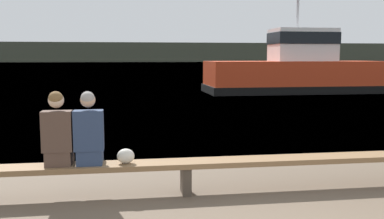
{
  "coord_description": "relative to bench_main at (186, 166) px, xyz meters",
  "views": [
    {
      "loc": [
        -1.74,
        -2.79,
        1.92
      ],
      "look_at": [
        -0.42,
        6.02,
        0.82
      ],
      "focal_mm": 40.0,
      "sensor_mm": 36.0,
      "label": 1
    }
  ],
  "objects": [
    {
      "name": "water_surface",
      "position": [
        0.96,
        121.95,
        -0.39
      ],
      "size": [
        240.0,
        240.0,
        0.0
      ],
      "primitive_type": "plane",
      "color": "#5684A3",
      "rests_on": "ground"
    },
    {
      "name": "tugboat_red",
      "position": [
        8.16,
        16.26,
        0.68
      ],
      "size": [
        9.52,
        3.56,
        5.76
      ],
      "rotation": [
        0.0,
        0.0,
        1.58
      ],
      "color": "red",
      "rests_on": "water_surface"
    },
    {
      "name": "shopping_bag",
      "position": [
        -0.83,
        -0.01,
        0.18
      ],
      "size": [
        0.24,
        0.18,
        0.21
      ],
      "color": "beige",
      "rests_on": "bench_main"
    },
    {
      "name": "person_right",
      "position": [
        -1.31,
        0.01,
        0.5
      ],
      "size": [
        0.39,
        0.42,
        1.0
      ],
      "color": "navy",
      "rests_on": "bench_main"
    },
    {
      "name": "far_shoreline",
      "position": [
        0.96,
        150.36,
        3.0
      ],
      "size": [
        600.0,
        12.0,
        6.78
      ],
      "primitive_type": "cube",
      "color": "#424738",
      "rests_on": "ground"
    },
    {
      "name": "bench_main",
      "position": [
        0.0,
        0.0,
        0.0
      ],
      "size": [
        8.84,
        0.41,
        0.47
      ],
      "color": "brown",
      "rests_on": "ground"
    },
    {
      "name": "person_left",
      "position": [
        -1.72,
        0.01,
        0.5
      ],
      "size": [
        0.39,
        0.42,
        1.01
      ],
      "color": "#4C382D",
      "rests_on": "bench_main"
    }
  ]
}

